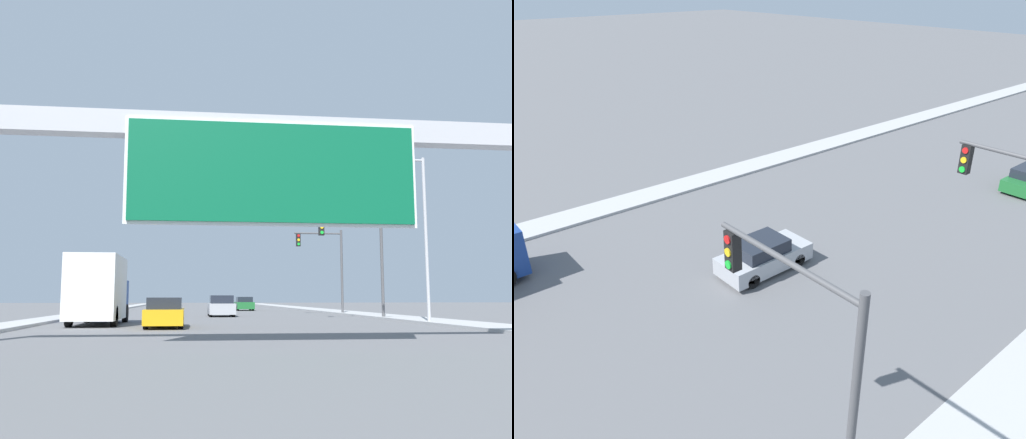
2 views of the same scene
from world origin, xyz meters
TOP-DOWN VIEW (x-y plane):
  - sidewalk_right at (11.25, 60.00)m, footprint 3.00×120.00m
  - median_strip_left at (-10.75, 60.00)m, footprint 2.00×120.00m
  - sign_gantry at (0.00, 17.88)m, footprint 20.37×0.73m
  - car_near_left at (3.50, 62.63)m, footprint 1.81×4.34m
  - car_far_center at (0.00, 44.10)m, footprint 1.88×4.28m
  - car_far_left at (-3.50, 28.84)m, footprint 1.76×4.55m
  - truck_box_primary at (-7.00, 31.91)m, footprint 2.38×7.37m
  - traffic_light_near_intersection at (8.90, 38.00)m, footprint 4.50×0.32m
  - traffic_light_mid_block at (9.06, 48.00)m, footprint 4.08×0.32m
  - street_lamp_right at (10.03, 31.06)m, footprint 2.69×0.28m

SIDE VIEW (x-z plane):
  - sidewalk_right at x=11.25m, z-range 0.00..0.15m
  - median_strip_left at x=-10.75m, z-range 0.00..0.15m
  - car_far_left at x=-3.50m, z-range -0.03..1.35m
  - car_near_left at x=3.50m, z-range -0.04..1.40m
  - car_far_center at x=0.00m, z-range -0.05..1.49m
  - truck_box_primary at x=-7.00m, z-range 0.02..3.48m
  - traffic_light_near_intersection at x=8.90m, z-range 1.16..7.99m
  - traffic_light_mid_block at x=9.06m, z-range 1.15..8.14m
  - street_lamp_right at x=10.03m, z-range 0.80..9.85m
  - sign_gantry at x=0.00m, z-range 2.02..8.78m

